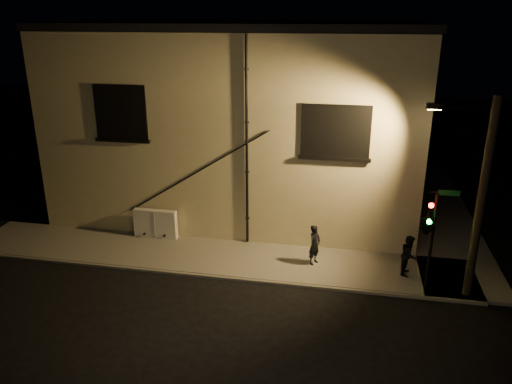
% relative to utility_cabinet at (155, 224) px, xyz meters
% --- Properties ---
extents(ground, '(90.00, 90.00, 0.00)m').
position_rel_utility_cabinet_xyz_m(ground, '(5.75, -2.70, -0.73)').
color(ground, black).
extents(sidewalk, '(21.00, 16.00, 0.12)m').
position_rel_utility_cabinet_xyz_m(sidewalk, '(6.97, 1.69, -0.67)').
color(sidewalk, slate).
rests_on(sidewalk, ground).
extents(building, '(16.20, 12.23, 8.80)m').
position_rel_utility_cabinet_xyz_m(building, '(2.75, 6.29, 3.67)').
color(building, beige).
rests_on(building, ground).
extents(utility_cabinet, '(1.86, 0.31, 1.23)m').
position_rel_utility_cabinet_xyz_m(utility_cabinet, '(0.00, 0.00, 0.00)').
color(utility_cabinet, silver).
rests_on(utility_cabinet, sidewalk).
extents(pedestrian_a, '(0.60, 0.68, 1.56)m').
position_rel_utility_cabinet_xyz_m(pedestrian_a, '(6.84, -1.11, 0.17)').
color(pedestrian_a, black).
rests_on(pedestrian_a, sidewalk).
extents(pedestrian_b, '(0.72, 0.84, 1.51)m').
position_rel_utility_cabinet_xyz_m(pedestrian_b, '(10.28, -1.26, 0.14)').
color(pedestrian_b, black).
rests_on(pedestrian_b, sidewalk).
extents(traffic_signal, '(1.37, 2.13, 3.61)m').
position_rel_utility_cabinet_xyz_m(traffic_signal, '(10.63, -2.20, 1.82)').
color(traffic_signal, black).
rests_on(traffic_signal, sidewalk).
extents(streetlamp_pole, '(2.02, 1.38, 6.88)m').
position_rel_utility_cabinet_xyz_m(streetlamp_pole, '(12.04, -2.25, 2.94)').
color(streetlamp_pole, black).
rests_on(streetlamp_pole, ground).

